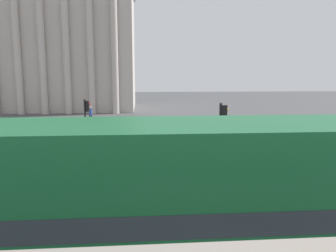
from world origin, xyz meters
The scene contains 6 objects.
double_decker_bus centered at (-1.19, 3.92, 2.27)m, with size 10.71×2.66×4.05m.
plaza_building_left centered at (-13.65, 48.88, 9.00)m, with size 23.68×15.26×18.01m.
traffic_light_near centered at (2.68, 11.99, 2.47)m, with size 0.42×0.24×3.78m.
traffic_light_mid centered at (-4.56, 18.93, 2.30)m, with size 0.42×0.24×3.50m.
pedestrian_yellow centered at (-3.73, 12.89, 1.01)m, with size 0.32×0.32×1.75m.
pedestrian_blue centered at (-6.37, 32.46, 1.04)m, with size 0.32×0.32×1.79m.
Camera 1 is at (-0.96, -2.53, 4.99)m, focal length 35.00 mm.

